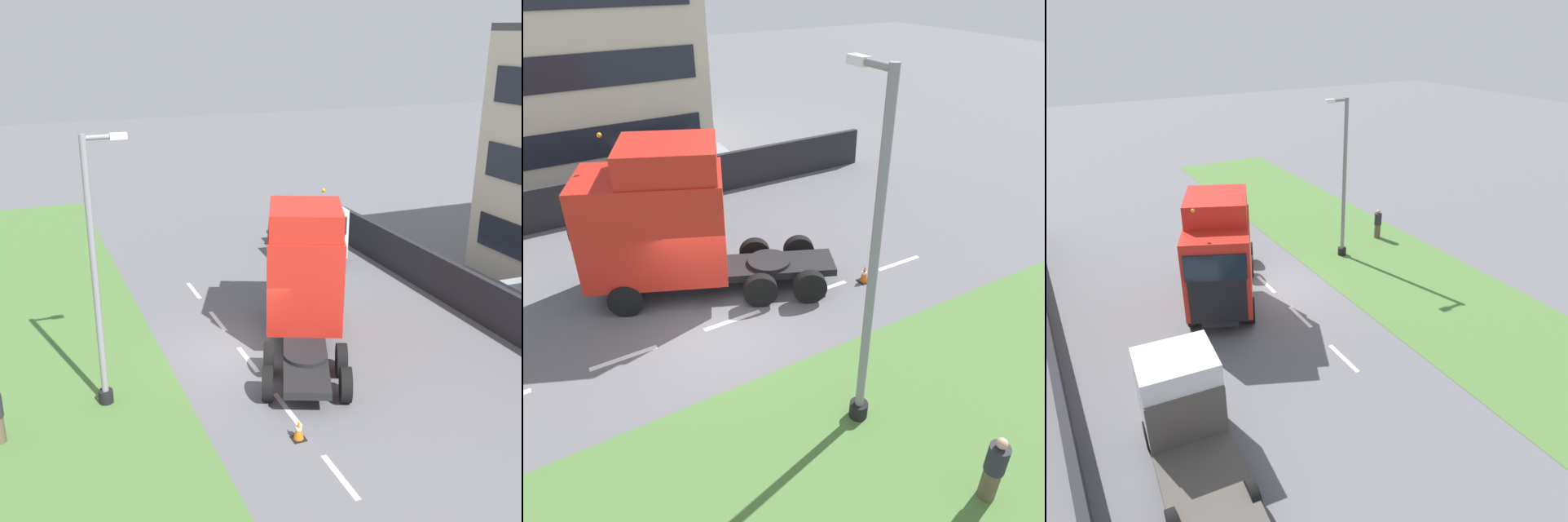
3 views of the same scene
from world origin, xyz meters
TOP-DOWN VIEW (x-y plane):
  - ground_plane at (0.00, 0.00)m, footprint 120.00×120.00m
  - grass_verge at (-6.00, 0.00)m, footprint 7.00×44.00m
  - lane_markings at (0.00, -0.70)m, footprint 0.16×14.60m
  - boundary_wall at (9.00, 0.00)m, footprint 0.25×24.00m
  - lorry_cab at (2.42, 0.26)m, footprint 5.16×7.70m
  - flatbed_truck at (6.10, 6.88)m, footprint 2.52×5.45m
  - lamp_post at (-4.70, -1.63)m, footprint 1.33×0.42m
  - traffic_cone_lead at (-0.30, -5.32)m, footprint 0.36×0.36m

SIDE VIEW (x-z plane):
  - ground_plane at x=0.00m, z-range 0.00..0.00m
  - lane_markings at x=0.00m, z-range 0.00..0.00m
  - grass_verge at x=-6.00m, z-range 0.00..0.01m
  - traffic_cone_lead at x=-0.30m, z-range -0.01..0.57m
  - boundary_wall at x=9.00m, z-range 0.00..1.72m
  - flatbed_truck at x=6.10m, z-range 0.07..2.85m
  - lorry_cab at x=2.42m, z-range -0.05..4.91m
  - lamp_post at x=-4.70m, z-range -0.38..7.38m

